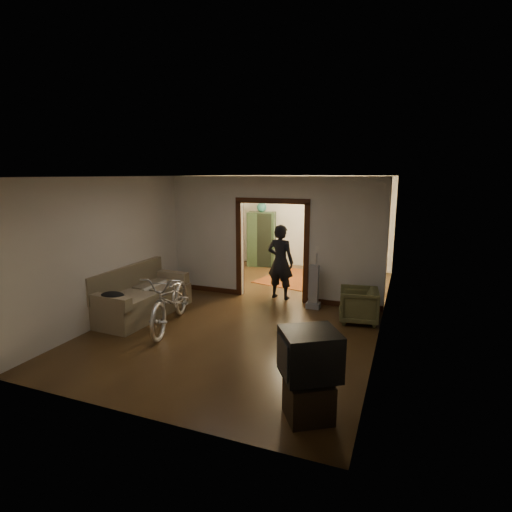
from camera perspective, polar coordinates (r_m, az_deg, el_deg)
The scene contains 24 objects.
floor at distance 8.74m, azimuth 0.72°, elevation -7.35°, with size 5.00×8.50×0.01m, color #311F0F.
ceiling at distance 8.26m, azimuth 0.77°, elevation 11.33°, with size 5.00×8.50×0.01m, color white.
wall_back at distance 12.42m, azimuth 7.62°, elevation 4.86°, with size 5.00×0.02×2.80m, color beige.
wall_left at distance 9.54m, azimuth -13.49°, elevation 2.61°, with size 0.02×8.50×2.80m, color beige.
wall_right at distance 7.89m, azimuth 18.02°, elevation 0.51°, with size 0.02×8.50×2.80m, color beige.
partition_wall at distance 9.09m, azimuth 2.39°, elevation 2.48°, with size 5.00×0.14×2.80m, color beige.
door_casing at distance 9.14m, azimuth 2.38°, elevation 0.63°, with size 1.74×0.20×2.32m, color black.
far_window at distance 12.22m, azimuth 10.80°, elevation 5.36°, with size 0.98×0.06×1.28m, color black.
chandelier at distance 10.65m, azimuth 5.51°, elevation 8.93°, with size 0.24×0.24×0.24m, color #FFE0A5.
light_switch at distance 8.76m, azimuth 8.74°, elevation 1.02°, with size 0.08×0.01×0.12m, color silver.
sofa at distance 8.49m, azimuth -16.00°, elevation -4.87°, with size 0.97×2.16×1.00m, color #73684C.
rolled_paper at distance 8.66m, azimuth -14.29°, elevation -4.24°, with size 0.10×0.10×0.80m, color beige.
jacket at distance 7.74m, azimuth -19.83°, elevation -5.32°, with size 0.46×0.34×0.13m, color black.
bicycle at distance 7.70m, azimuth -12.06°, elevation -6.06°, with size 0.71×2.05×1.08m, color silver.
armchair at distance 8.09m, azimuth 14.41°, elevation -6.82°, with size 0.72×0.74×0.67m, color brown.
tv_stand at distance 5.03m, azimuth 7.51°, elevation -19.70°, with size 0.52×0.47×0.47m, color black.
crt_tv at distance 4.76m, azimuth 7.71°, elevation -13.66°, with size 0.64×0.57×0.55m, color black.
vacuum at distance 8.66m, azimuth 8.25°, elevation -4.34°, with size 0.29×0.23×0.96m, color gray.
person at distance 9.17m, azimuth 3.51°, elevation -0.85°, with size 0.63×0.41×1.73m, color black.
oriental_rug at distance 11.14m, azimuth 5.61°, elevation -3.17°, with size 1.58×2.07×0.02m, color #62270F.
locker at distance 12.48m, azimuth 0.80°, elevation 2.42°, with size 0.85×0.47×1.69m, color #243821.
globe at distance 12.35m, azimuth 0.82°, elevation 7.44°, with size 0.30×0.30×0.30m, color #1E5972.
desk at distance 11.93m, azimuth 11.55°, elevation -0.58°, with size 0.99×0.55×0.73m, color black.
desk_chair at distance 11.68m, azimuth 9.24°, elevation -0.50°, with size 0.37×0.37×0.84m, color black.
Camera 1 is at (2.88, -7.75, 2.85)m, focal length 28.00 mm.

